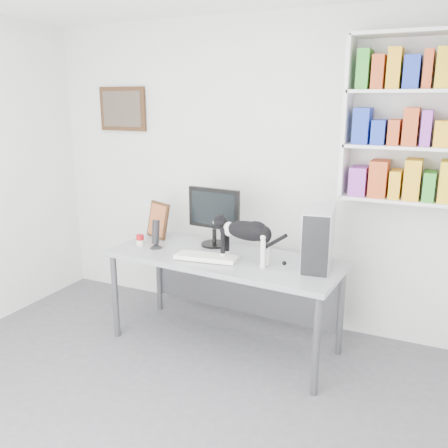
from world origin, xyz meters
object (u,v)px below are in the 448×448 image
object	(u,v)px
pc_tower	(319,238)
soup_can	(140,240)
bookshelf	(417,120)
speaker	(156,234)
cat	(246,241)
keyboard	(207,257)
monitor	(214,217)
leaning_print	(158,219)
desk	(224,301)

from	to	relation	value
pc_tower	soup_can	bearing A→B (deg)	176.70
bookshelf	soup_can	size ratio (longest dim) A/B	13.01
speaker	cat	world-z (taller)	cat
keyboard	speaker	distance (m)	0.53
bookshelf	keyboard	xyz separation A→B (m)	(-1.39, -0.67, -1.05)
monitor	speaker	distance (m)	0.51
bookshelf	monitor	bearing A→B (deg)	-168.24
leaning_print	monitor	bearing A→B (deg)	21.69
monitor	speaker	size ratio (longest dim) A/B	2.02
pc_tower	leaning_print	bearing A→B (deg)	165.87
bookshelf	leaning_print	size ratio (longest dim) A/B	3.73
bookshelf	leaning_print	distance (m)	2.28
monitor	pc_tower	distance (m)	0.95
cat	pc_tower	bearing A→B (deg)	22.16
leaning_print	soup_can	distance (m)	0.31
pc_tower	speaker	world-z (taller)	pc_tower
monitor	keyboard	distance (m)	0.44
soup_can	desk	bearing A→B (deg)	2.78
desk	speaker	world-z (taller)	speaker
desk	keyboard	size ratio (longest dim) A/B	3.85
leaning_print	soup_can	size ratio (longest dim) A/B	3.49
bookshelf	leaning_print	bearing A→B (deg)	-171.95
keyboard	soup_can	distance (m)	0.69
bookshelf	leaning_print	world-z (taller)	bookshelf
speaker	leaning_print	distance (m)	0.34
monitor	cat	world-z (taller)	monitor
bookshelf	monitor	world-z (taller)	bookshelf
monitor	soup_can	world-z (taller)	monitor
monitor	leaning_print	bearing A→B (deg)	-176.87
speaker	soup_can	world-z (taller)	speaker
keyboard	soup_can	world-z (taller)	soup_can
monitor	keyboard	bearing A→B (deg)	-68.62
desk	monitor	distance (m)	0.71
desk	soup_can	bearing A→B (deg)	-173.38
desk	soup_can	world-z (taller)	soup_can
speaker	leaning_print	xyz separation A→B (m)	(-0.16, 0.29, 0.04)
speaker	bookshelf	bearing A→B (deg)	15.62
bookshelf	leaning_print	xyz separation A→B (m)	(-2.07, -0.29, -0.90)
monitor	keyboard	size ratio (longest dim) A/B	1.05
cat	monitor	bearing A→B (deg)	150.21
monitor	pc_tower	xyz separation A→B (m)	(0.93, -0.16, -0.03)
bookshelf	monitor	xyz separation A→B (m)	(-1.50, -0.31, -0.82)
desk	speaker	bearing A→B (deg)	-172.05
monitor	cat	bearing A→B (deg)	-31.08
speaker	soup_can	bearing A→B (deg)	176.46
desk	leaning_print	xyz separation A→B (m)	(-0.77, 0.25, 0.56)
soup_can	pc_tower	bearing A→B (deg)	4.16
monitor	soup_can	distance (m)	0.67
speaker	soup_can	size ratio (longest dim) A/B	2.64
speaker	desk	bearing A→B (deg)	2.70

